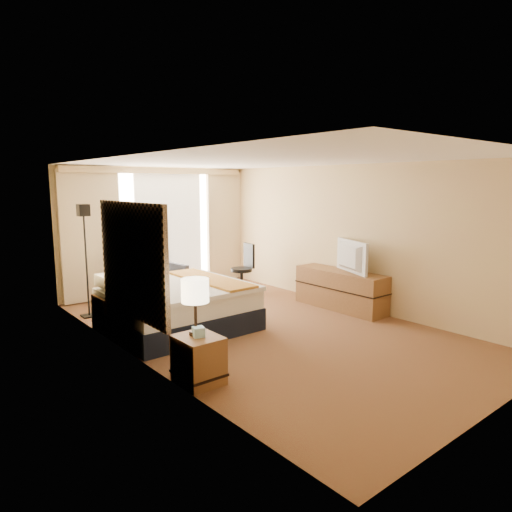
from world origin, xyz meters
TOP-DOWN VIEW (x-y plane):
  - floor at (0.00, 0.00)m, footprint 4.20×7.00m
  - ceiling at (0.00, 0.00)m, footprint 4.20×7.00m
  - wall_back at (0.00, 3.50)m, footprint 4.20×0.02m
  - wall_front at (0.00, -3.50)m, footprint 4.20×0.02m
  - wall_left at (-2.10, 0.00)m, footprint 0.02×7.00m
  - wall_right at (2.10, 0.00)m, footprint 0.02×7.00m
  - headboard at (-2.06, 0.20)m, footprint 0.06×1.85m
  - nightstand_left at (-1.87, -1.05)m, footprint 0.45×0.52m
  - nightstand_right at (-1.87, 1.45)m, footprint 0.45×0.52m
  - media_dresser at (1.83, 0.00)m, footprint 0.50×1.80m
  - window at (0.25, 3.47)m, footprint 2.30×0.02m
  - curtains at (-0.00, 3.39)m, footprint 4.12×0.19m
  - bed at (-1.06, 0.85)m, footprint 2.05×1.88m
  - loveseat at (-0.47, 3.04)m, footprint 1.52×0.94m
  - floor_lamp at (-1.90, 2.39)m, footprint 0.24×0.24m
  - desk_chair at (1.23, 2.09)m, footprint 0.50×0.50m
  - lamp_left at (-1.87, -1.01)m, footprint 0.31×0.31m
  - lamp_right at (-1.84, 1.38)m, footprint 0.25×0.25m
  - tissue_box at (-1.87, -1.06)m, footprint 0.15×0.15m
  - telephone at (-1.74, 1.33)m, footprint 0.21×0.18m
  - television at (1.78, -0.16)m, footprint 0.48×0.97m

SIDE VIEW (x-z plane):
  - floor at x=0.00m, z-range -0.01..0.01m
  - nightstand_left at x=-1.87m, z-range 0.00..0.55m
  - nightstand_right at x=-1.87m, z-range 0.00..0.55m
  - loveseat at x=-0.47m, z-range -0.15..0.75m
  - media_dresser at x=1.83m, z-range 0.00..0.70m
  - bed at x=-1.06m, z-range -0.13..0.86m
  - desk_chair at x=1.23m, z-range -0.06..0.97m
  - telephone at x=-1.74m, z-range 0.55..0.62m
  - tissue_box at x=-1.87m, z-range 0.55..0.66m
  - lamp_right at x=-1.84m, z-range 0.69..1.21m
  - television at x=1.78m, z-range 0.70..1.27m
  - lamp_left at x=-1.87m, z-range 0.73..1.39m
  - headboard at x=-2.06m, z-range 0.53..2.03m
  - wall_back at x=0.00m, z-range 0.00..2.60m
  - wall_front at x=0.00m, z-range 0.00..2.60m
  - wall_left at x=-2.10m, z-range 0.00..2.60m
  - wall_right at x=2.10m, z-range 0.00..2.60m
  - window at x=0.25m, z-range 0.17..2.47m
  - floor_lamp at x=-1.90m, z-range 0.40..2.32m
  - curtains at x=0.00m, z-range 0.13..2.69m
  - ceiling at x=0.00m, z-range 2.59..2.61m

